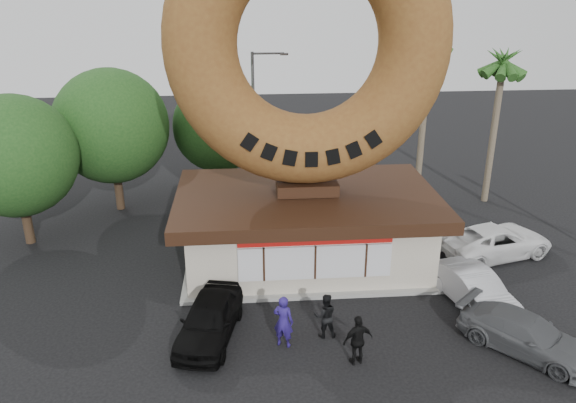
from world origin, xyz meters
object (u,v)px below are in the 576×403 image
(person_center, at_px, (325,316))
(car_white, at_px, (496,241))
(person_left, at_px, (283,321))
(car_black, at_px, (209,319))
(car_grey, at_px, (525,334))
(donut_shop, at_px, (306,225))
(street_lamp, at_px, (256,114))
(person_right, at_px, (358,340))
(car_silver, at_px, (475,290))
(giant_donut, at_px, (309,44))

(person_center, distance_m, car_white, 10.29)
(person_left, xyz_separation_m, car_black, (-2.55, 0.70, -0.22))
(car_grey, bearing_deg, donut_shop, 91.35)
(street_lamp, height_order, car_black, street_lamp)
(street_lamp, height_order, person_right, street_lamp)
(person_center, height_order, car_silver, person_center)
(car_grey, bearing_deg, car_silver, 60.11)
(car_white, bearing_deg, car_black, 97.19)
(street_lamp, relative_size, person_left, 4.14)
(donut_shop, relative_size, person_left, 5.79)
(donut_shop, xyz_separation_m, street_lamp, (-1.86, 10.02, 2.72))
(giant_donut, height_order, person_left, giant_donut)
(street_lamp, xyz_separation_m, person_center, (1.89, -15.69, -3.65))
(street_lamp, bearing_deg, car_white, -43.85)
(car_white, bearing_deg, person_center, 107.34)
(giant_donut, bearing_deg, person_left, -103.54)
(donut_shop, relative_size, car_grey, 2.48)
(person_left, bearing_deg, car_silver, -142.99)
(donut_shop, bearing_deg, car_white, -0.76)
(giant_donut, height_order, car_white, giant_donut)
(car_silver, distance_m, car_grey, 2.95)
(person_center, bearing_deg, car_silver, -167.17)
(giant_donut, distance_m, car_white, 12.32)
(street_lamp, height_order, car_grey, street_lamp)
(car_grey, bearing_deg, person_center, 126.13)
(giant_donut, height_order, car_silver, giant_donut)
(street_lamp, bearing_deg, donut_shop, -79.50)
(donut_shop, distance_m, car_white, 8.76)
(car_silver, bearing_deg, person_center, -179.80)
(car_white, bearing_deg, person_right, 117.07)
(person_left, distance_m, person_center, 1.57)
(donut_shop, distance_m, person_center, 5.75)
(street_lamp, height_order, car_white, street_lamp)
(person_left, height_order, car_white, person_left)
(car_silver, distance_m, car_white, 4.86)
(person_right, bearing_deg, street_lamp, -96.83)
(giant_donut, distance_m, person_left, 10.56)
(donut_shop, height_order, car_silver, donut_shop)
(person_left, relative_size, car_black, 0.44)
(car_black, bearing_deg, street_lamp, 94.30)
(donut_shop, height_order, car_white, donut_shop)
(person_right, bearing_deg, car_black, -36.64)
(donut_shop, xyz_separation_m, person_center, (0.03, -5.67, -0.93))
(street_lamp, distance_m, person_center, 16.22)
(person_center, xyz_separation_m, person_right, (0.84, -1.58, 0.06))
(person_right, bearing_deg, car_silver, -165.14)
(giant_donut, relative_size, car_white, 2.18)
(street_lamp, relative_size, car_white, 1.54)
(car_silver, xyz_separation_m, car_grey, (0.62, -2.88, -0.06))
(donut_shop, relative_size, street_lamp, 1.40)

